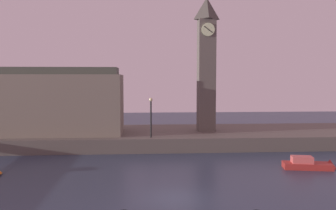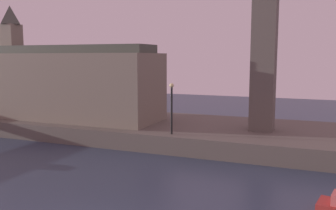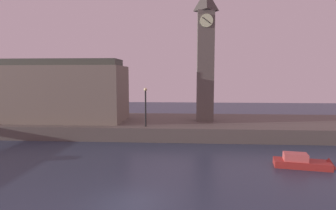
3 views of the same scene
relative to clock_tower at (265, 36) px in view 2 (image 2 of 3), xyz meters
The scene contains 4 objects.
far_embankment 10.18m from the clock_tower, behind, with size 70.00×12.00×1.50m, color #5B544C.
clock_tower is the anchor object (origin of this frame).
parliament_hall 19.36m from the clock_tower, behind, with size 17.65×6.49×11.65m.
streetlamp 9.58m from the clock_tower, 145.85° to the right, with size 0.36×0.36×4.15m.
Camera 2 is at (9.45, -12.30, 7.73)m, focal length 39.47 mm.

